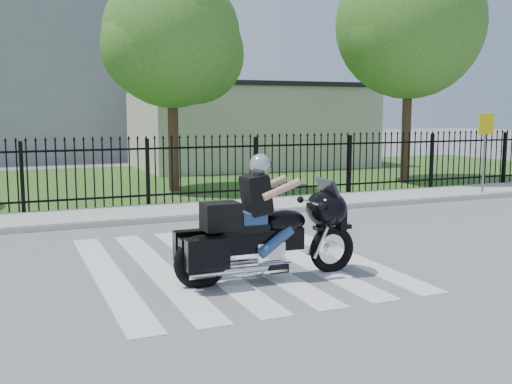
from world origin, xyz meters
name	(u,v)px	position (x,y,z in m)	size (l,w,h in m)	color
ground	(230,263)	(0.00, 0.00, 0.00)	(120.00, 120.00, 0.00)	slate
crosswalk	(230,262)	(0.00, 0.00, 0.01)	(5.00, 5.50, 0.01)	silver
sidewalk	(158,212)	(0.00, 5.00, 0.06)	(40.00, 2.00, 0.12)	#ADAAA3
curb	(168,219)	(0.00, 4.00, 0.06)	(40.00, 0.12, 0.12)	#ADAAA3
grass_strip	(110,183)	(0.00, 12.00, 0.01)	(40.00, 12.00, 0.02)	#2B5B1F
iron_fence	(148,174)	(0.00, 6.00, 0.90)	(26.00, 0.04, 1.80)	black
tree_mid	(172,39)	(1.50, 9.00, 4.67)	(4.20, 4.20, 6.78)	#382316
tree_right	(410,25)	(9.50, 8.00, 5.39)	(5.00, 5.00, 7.90)	#382316
building_low	(251,128)	(7.00, 16.00, 1.75)	(10.00, 6.00, 3.50)	#B4AE96
building_low_roof	(251,86)	(7.00, 16.00, 3.60)	(10.20, 6.20, 0.20)	black
building_tall	(5,44)	(-3.00, 26.00, 6.00)	(15.00, 10.00, 12.00)	gray
motorcycle_rider	(264,228)	(0.12, -1.12, 0.79)	(2.92, 0.86, 1.93)	black
traffic_sign	(485,136)	(9.57, 4.37, 1.77)	(0.50, 0.10, 2.31)	gray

